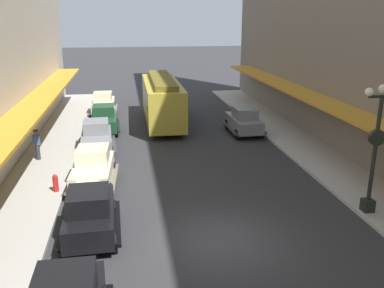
% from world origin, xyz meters
% --- Properties ---
extents(ground_plane, '(200.00, 200.00, 0.00)m').
position_xyz_m(ground_plane, '(0.00, 0.00, 0.00)').
color(ground_plane, '#2D2D30').
extents(parked_car_1, '(2.22, 4.29, 1.84)m').
position_xyz_m(parked_car_1, '(-4.63, 15.59, 0.94)').
color(parked_car_1, '#193D23').
rests_on(parked_car_1, ground).
extents(parked_car_2, '(2.16, 4.27, 1.84)m').
position_xyz_m(parked_car_2, '(4.81, 13.69, 0.94)').
color(parked_car_2, slate).
rests_on(parked_car_2, ground).
extents(parked_car_3, '(2.20, 4.28, 1.84)m').
position_xyz_m(parked_car_3, '(-4.90, 21.23, 0.94)').
color(parked_car_3, beige).
rests_on(parked_car_3, ground).
extents(parked_car_4, '(2.30, 4.32, 1.84)m').
position_xyz_m(parked_car_4, '(-4.86, 11.15, 0.94)').
color(parked_car_4, slate).
rests_on(parked_car_4, ground).
extents(parked_car_5, '(2.31, 4.32, 1.84)m').
position_xyz_m(parked_car_5, '(-4.72, 5.79, 0.94)').
color(parked_car_5, beige).
rests_on(parked_car_5, ground).
extents(parked_car_6, '(2.23, 4.29, 1.84)m').
position_xyz_m(parked_car_6, '(-4.54, 1.09, 0.94)').
color(parked_car_6, black).
rests_on(parked_car_6, ground).
extents(streetcar, '(2.59, 9.62, 3.46)m').
position_xyz_m(streetcar, '(-0.41, 17.36, 1.90)').
color(streetcar, gold).
rests_on(streetcar, ground).
extents(lamp_post_with_clock, '(1.42, 0.44, 5.16)m').
position_xyz_m(lamp_post_with_clock, '(6.40, 1.04, 2.99)').
color(lamp_post_with_clock, black).
rests_on(lamp_post_with_clock, sidewalk_right).
extents(fire_hydrant, '(0.24, 0.24, 0.82)m').
position_xyz_m(fire_hydrant, '(-6.35, 5.09, 0.56)').
color(fire_hydrant, '#B21E19').
rests_on(fire_hydrant, sidewalk_left).
extents(pedestrian_1, '(0.36, 0.28, 1.67)m').
position_xyz_m(pedestrian_1, '(-7.97, 9.80, 1.01)').
color(pedestrian_1, '#2D2D33').
rests_on(pedestrian_1, sidewalk_left).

